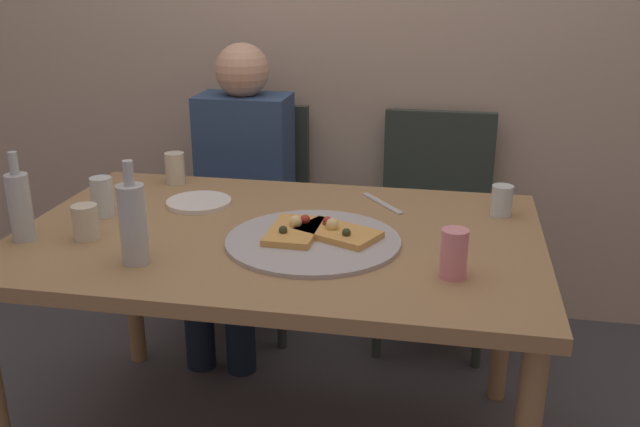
{
  "coord_description": "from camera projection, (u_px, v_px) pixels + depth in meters",
  "views": [
    {
      "loc": [
        0.47,
        -1.82,
        1.46
      ],
      "look_at": [
        0.11,
        0.04,
        0.79
      ],
      "focal_mm": 39.87,
      "sensor_mm": 36.0,
      "label": 1
    }
  ],
  "objects": [
    {
      "name": "chair_right",
      "position": [
        435.0,
        213.0,
        2.82
      ],
      "size": [
        0.44,
        0.44,
        0.9
      ],
      "rotation": [
        0.0,
        0.0,
        3.14
      ],
      "color": "#2D3833",
      "rests_on": "ground_plane"
    },
    {
      "name": "short_glass",
      "position": [
        86.0,
        222.0,
        1.95
      ],
      "size": [
        0.07,
        0.07,
        0.1
      ],
      "primitive_type": "cylinder",
      "color": "beige",
      "rests_on": "dining_table"
    },
    {
      "name": "pizza_slice_extra",
      "position": [
        294.0,
        230.0,
        1.96
      ],
      "size": [
        0.13,
        0.22,
        0.05
      ],
      "color": "tan",
      "rests_on": "pizza_tray"
    },
    {
      "name": "chair_left",
      "position": [
        251.0,
        202.0,
        2.96
      ],
      "size": [
        0.44,
        0.44,
        0.9
      ],
      "rotation": [
        0.0,
        0.0,
        3.14
      ],
      "color": "#2D3833",
      "rests_on": "ground_plane"
    },
    {
      "name": "dining_table",
      "position": [
        279.0,
        256.0,
        2.04
      ],
      "size": [
        1.47,
        0.95,
        0.74
      ],
      "color": "#99754C",
      "rests_on": "ground_plane"
    },
    {
      "name": "back_wall",
      "position": [
        343.0,
        3.0,
        2.86
      ],
      "size": [
        6.0,
        0.1,
        2.6
      ],
      "primitive_type": "cube",
      "color": "#BCA893",
      "rests_on": "ground_plane"
    },
    {
      "name": "table_knife",
      "position": [
        382.0,
        203.0,
        2.24
      ],
      "size": [
        0.15,
        0.19,
        0.01
      ],
      "primitive_type": "cube",
      "rotation": [
        0.0,
        0.0,
        5.37
      ],
      "color": "#B7B7BC",
      "rests_on": "dining_table"
    },
    {
      "name": "wine_bottle",
      "position": [
        20.0,
        206.0,
        1.92
      ],
      "size": [
        0.06,
        0.06,
        0.25
      ],
      "color": "#B2BCC1",
      "rests_on": "dining_table"
    },
    {
      "name": "pizza_tray",
      "position": [
        313.0,
        241.0,
        1.93
      ],
      "size": [
        0.48,
        0.48,
        0.01
      ],
      "primitive_type": "cylinder",
      "color": "#ADADB2",
      "rests_on": "dining_table"
    },
    {
      "name": "wine_glass",
      "position": [
        175.0,
        168.0,
        2.44
      ],
      "size": [
        0.07,
        0.07,
        0.11
      ],
      "primitive_type": "cylinder",
      "color": "beige",
      "rests_on": "dining_table"
    },
    {
      "name": "guest_in_sweater",
      "position": [
        239.0,
        183.0,
        2.78
      ],
      "size": [
        0.36,
        0.56,
        1.17
      ],
      "rotation": [
        0.0,
        0.0,
        3.14
      ],
      "color": "navy",
      "rests_on": "ground_plane"
    },
    {
      "name": "soda_can",
      "position": [
        454.0,
        253.0,
        1.71
      ],
      "size": [
        0.07,
        0.07,
        0.12
      ],
      "primitive_type": "cylinder",
      "color": "pink",
      "rests_on": "dining_table"
    },
    {
      "name": "plate_stack",
      "position": [
        199.0,
        202.0,
        2.23
      ],
      "size": [
        0.2,
        0.2,
        0.02
      ],
      "primitive_type": "cylinder",
      "color": "white",
      "rests_on": "dining_table"
    },
    {
      "name": "tumbler_near",
      "position": [
        102.0,
        197.0,
        2.12
      ],
      "size": [
        0.07,
        0.07,
        0.12
      ],
      "primitive_type": "cylinder",
      "color": "silver",
      "rests_on": "dining_table"
    },
    {
      "name": "pizza_slice_last",
      "position": [
        338.0,
        232.0,
        1.95
      ],
      "size": [
        0.25,
        0.21,
        0.05
      ],
      "color": "tan",
      "rests_on": "pizza_tray"
    },
    {
      "name": "beer_bottle",
      "position": [
        133.0,
        222.0,
        1.77
      ],
      "size": [
        0.07,
        0.07,
        0.27
      ],
      "color": "#B2BCC1",
      "rests_on": "dining_table"
    },
    {
      "name": "tumbler_far",
      "position": [
        502.0,
        201.0,
        2.13
      ],
      "size": [
        0.06,
        0.06,
        0.09
      ],
      "primitive_type": "cylinder",
      "color": "silver",
      "rests_on": "dining_table"
    }
  ]
}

